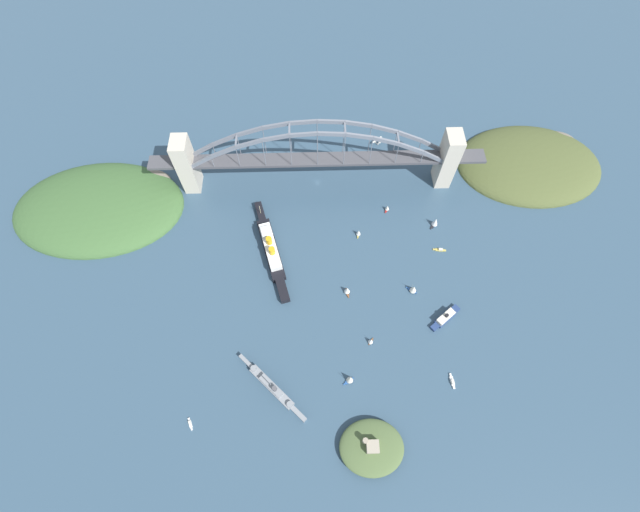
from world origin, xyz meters
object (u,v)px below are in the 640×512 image
fort_island_mid_harbor (372,447)px  small_boat_6 (387,208)px  ocean_liner (271,249)px  small_boat_2 (452,381)px  naval_cruiser (272,387)px  small_boat_8 (190,424)px  seaplane_taxiing_near_bridge (378,141)px  small_boat_7 (350,379)px  small_boat_4 (440,250)px  small_boat_1 (371,341)px  small_boat_3 (347,290)px  harbor_ferry_steamer (445,317)px  small_boat_0 (435,222)px  harbor_arch_bridge (317,160)px  small_boat_9 (413,289)px  small_boat_5 (359,233)px

fort_island_mid_harbor → small_boat_6: size_ratio=6.38×
ocean_liner → small_boat_2: (-130.33, 108.65, -4.05)m
naval_cruiser → small_boat_8: (54.83, 21.99, -2.44)m
ocean_liner → seaplane_taxiing_near_bridge: ocean_liner is taller
seaplane_taxiing_near_bridge → ocean_liner: bearing=50.0°
naval_cruiser → small_boat_7: size_ratio=4.77×
small_boat_4 → small_boat_1: bearing=50.2°
small_boat_6 → small_boat_7: (40.99, 144.59, 1.59)m
fort_island_mid_harbor → small_boat_4: (-68.99, -147.46, -3.37)m
small_boat_3 → small_boat_4: bearing=-155.6°
harbor_ferry_steamer → small_boat_3: size_ratio=2.94×
small_boat_0 → seaplane_taxiing_near_bridge: bearing=-67.1°
small_boat_1 → small_boat_3: (15.02, -40.69, 0.64)m
small_boat_7 → small_boat_1: bearing=-122.0°
naval_cruiser → seaplane_taxiing_near_bridge: (-93.99, -226.19, -0.88)m
harbor_ferry_steamer → small_boat_3: small_boat_3 is taller
ocean_liner → small_boat_1: bearing=133.6°
ocean_liner → small_boat_8: bearing=68.8°
small_boat_3 → seaplane_taxiing_near_bridge: bearing=-103.7°
small_boat_2 → small_boat_7: (72.30, -2.70, 3.86)m
harbor_ferry_steamer → fort_island_mid_harbor: (63.34, 88.26, 1.67)m
harbor_arch_bridge → small_boat_4: bearing=143.6°
small_boat_1 → small_boat_2: 62.89m
small_boat_9 → small_boat_5: bearing=-53.5°
small_boat_4 → small_boat_8: small_boat_4 is taller
small_boat_0 → ocean_liner: bearing=9.1°
small_boat_3 → small_boat_9: small_boat_9 is taller
harbor_ferry_steamer → small_boat_0: size_ratio=2.39×
small_boat_3 → small_boat_5: (-12.38, -52.18, -0.41)m
naval_cruiser → small_boat_1: size_ratio=6.80×
small_boat_4 → small_boat_3: bearing=24.4°
harbor_arch_bridge → small_boat_0: (-97.88, 48.35, -25.00)m
small_boat_1 → small_boat_9: bearing=-132.0°
small_boat_1 → small_boat_5: small_boat_5 is taller
naval_cruiser → small_boat_2: naval_cruiser is taller
seaplane_taxiing_near_bridge → small_boat_5: size_ratio=1.34×
seaplane_taxiing_near_bridge → small_boat_3: 158.98m
naval_cruiser → ocean_liner: bearing=-88.0°
harbor_ferry_steamer → small_boat_8: harbor_ferry_steamer is taller
fort_island_mid_harbor → small_boat_9: size_ratio=4.46×
seaplane_taxiing_near_bridge → harbor_ferry_steamer: bearing=101.2°
ocean_liner → small_boat_3: ocean_liner is taller
harbor_ferry_steamer → small_boat_1: bearing=16.4°
ocean_liner → small_boat_3: 71.08m
harbor_ferry_steamer → small_boat_9: (21.57, -23.24, 1.96)m
small_boat_2 → small_boat_4: bearing=-94.4°
naval_cruiser → small_boat_3: bearing=-128.1°
harbor_arch_bridge → seaplane_taxiing_near_bridge: harbor_arch_bridge is taller
harbor_arch_bridge → seaplane_taxiing_near_bridge: (-58.05, -45.92, -27.66)m
naval_cruiser → small_boat_1: bearing=-156.5°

